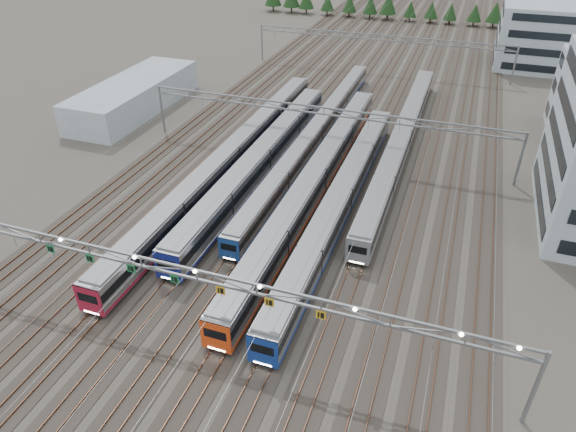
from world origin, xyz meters
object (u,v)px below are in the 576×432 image
(depot_bldg_north, at_px, (550,36))
(gantry_near, at_px, (196,278))
(west_shed, at_px, (135,96))
(train_b, at_px, (261,160))
(train_c, at_px, (315,133))
(train_f, at_px, (402,139))
(gantry_mid, at_px, (324,117))
(train_a, at_px, (231,157))
(train_e, at_px, (341,199))
(gantry_far, at_px, (381,42))
(train_d, at_px, (315,179))

(depot_bldg_north, bearing_deg, gantry_near, -109.23)
(depot_bldg_north, xyz_separation_m, west_shed, (-73.25, -54.05, -4.09))
(train_b, bearing_deg, train_c, 69.92)
(train_c, xyz_separation_m, west_shed, (-35.81, 3.38, 0.83))
(train_f, xyz_separation_m, gantry_mid, (-11.25, -5.44, 4.33))
(train_a, bearing_deg, train_e, -18.69)
(train_a, bearing_deg, gantry_far, 78.27)
(depot_bldg_north, bearing_deg, train_b, -121.02)
(train_b, height_order, train_c, train_b)
(train_a, distance_m, train_f, 26.85)
(train_f, height_order, depot_bldg_north, depot_bldg_north)
(train_e, relative_size, depot_bldg_north, 2.44)
(train_d, bearing_deg, depot_bldg_north, 65.50)
(train_f, bearing_deg, gantry_mid, -154.17)
(train_d, distance_m, gantry_mid, 12.33)
(train_c, distance_m, west_shed, 35.98)
(train_b, distance_m, gantry_near, 32.38)
(gantry_mid, relative_size, gantry_far, 1.00)
(gantry_mid, distance_m, gantry_far, 45.00)
(gantry_near, bearing_deg, train_f, 76.07)
(train_a, distance_m, train_b, 4.52)
(train_a, bearing_deg, train_d, -9.13)
(train_c, bearing_deg, gantry_mid, -57.30)
(train_c, height_order, west_shed, west_shed)
(train_c, height_order, train_e, train_e)
(train_c, distance_m, train_e, 20.84)
(train_c, height_order, gantry_far, gantry_far)
(train_a, distance_m, gantry_far, 55.51)
(gantry_near, relative_size, west_shed, 1.88)
(train_d, relative_size, train_e, 1.14)
(train_a, xyz_separation_m, gantry_far, (11.25, 54.20, 4.21))
(train_a, distance_m, train_d, 13.67)
(train_f, bearing_deg, gantry_near, -103.93)
(train_c, distance_m, gantry_mid, 6.13)
(train_d, xyz_separation_m, west_shed, (-40.31, 18.25, 0.52))
(gantry_mid, bearing_deg, gantry_near, -90.07)
(train_b, xyz_separation_m, gantry_mid, (6.75, 8.81, 4.11))
(gantry_mid, bearing_deg, train_f, 25.83)
(gantry_far, bearing_deg, train_a, -101.73)
(gantry_far, xyz_separation_m, west_shed, (-38.06, -38.11, -3.67))
(train_c, xyz_separation_m, train_e, (9.00, -18.79, 0.25))
(train_a, bearing_deg, gantry_near, -70.08)
(gantry_near, distance_m, west_shed, 60.61)
(train_d, height_order, train_e, train_d)
(gantry_near, bearing_deg, gantry_far, 89.97)
(train_e, bearing_deg, train_f, 77.75)
(train_f, distance_m, gantry_far, 41.35)
(train_b, xyz_separation_m, depot_bldg_north, (41.95, 69.74, 4.53))
(train_b, distance_m, gantry_mid, 11.83)
(gantry_near, bearing_deg, train_e, 74.69)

